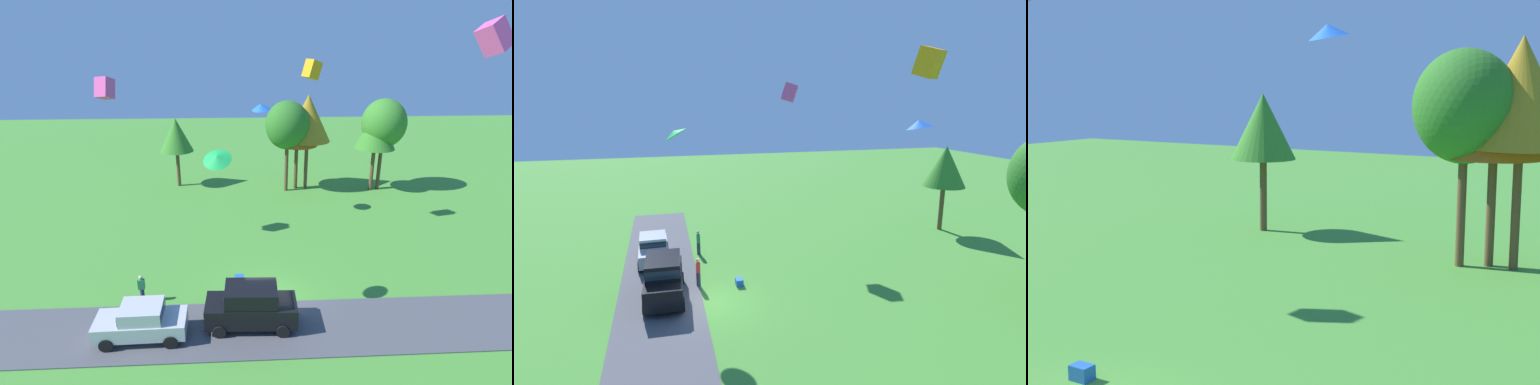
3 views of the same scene
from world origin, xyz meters
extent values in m
plane|color=#478E33|center=(0.00, 0.00, 0.00)|extent=(120.00, 120.00, 0.00)
cube|color=#4C4C51|center=(0.00, -2.40, 0.03)|extent=(36.00, 4.40, 0.06)
cube|color=#B7B7BC|center=(-6.42, -2.75, 0.80)|extent=(4.43, 1.88, 0.80)
cube|color=#B7B7BC|center=(-6.32, -2.75, 1.55)|extent=(2.03, 1.68, 0.70)
cube|color=#19232D|center=(-6.32, -2.75, 1.55)|extent=(2.07, 1.65, 0.38)
cylinder|color=black|center=(-7.90, -3.63, 0.40)|extent=(0.68, 0.25, 0.68)
cylinder|color=black|center=(-7.93, -1.92, 0.40)|extent=(0.68, 0.25, 0.68)
cylinder|color=black|center=(-4.91, -3.58, 0.40)|extent=(0.68, 0.25, 0.68)
cylinder|color=black|center=(-4.94, -1.87, 0.40)|extent=(0.68, 0.25, 0.68)
cube|color=black|center=(-1.01, -2.13, 0.95)|extent=(4.67, 2.08, 1.10)
cube|color=black|center=(-1.01, -2.13, 1.92)|extent=(2.67, 1.86, 0.84)
cube|color=#19232D|center=(-1.01, -2.13, 1.92)|extent=(2.72, 1.83, 0.46)
cylinder|color=black|center=(-2.61, -2.97, 0.40)|extent=(0.69, 0.27, 0.68)
cylinder|color=black|center=(-2.54, -1.17, 0.40)|extent=(0.69, 0.27, 0.68)
cylinder|color=black|center=(0.51, -3.10, 0.40)|extent=(0.69, 0.27, 0.68)
cylinder|color=black|center=(0.58, -1.29, 0.40)|extent=(0.69, 0.27, 0.68)
cylinder|color=#2D334C|center=(-7.01, 0.22, 0.44)|extent=(0.24, 0.24, 0.88)
cube|color=#2D8E47|center=(-7.01, 0.22, 1.18)|extent=(0.36, 0.22, 0.60)
sphere|color=beige|center=(-7.01, 0.22, 1.60)|extent=(0.22, 0.22, 0.22)
cylinder|color=#2D334C|center=(-2.03, -0.25, 0.44)|extent=(0.24, 0.24, 0.88)
cube|color=red|center=(-2.03, -0.25, 1.18)|extent=(0.36, 0.22, 0.60)
sphere|color=beige|center=(-2.03, -0.25, 1.60)|extent=(0.22, 0.22, 0.22)
cylinder|color=brown|center=(-7.45, 20.06, 1.82)|extent=(0.36, 0.36, 3.65)
cone|color=#387F28|center=(-7.45, 20.06, 5.29)|extent=(3.28, 3.28, 3.28)
cube|color=blue|center=(-1.56, 2.03, 0.20)|extent=(0.56, 0.40, 0.40)
cone|color=blue|center=(0.35, 11.78, 9.17)|extent=(2.04, 2.05, 0.71)
cone|color=green|center=(-2.51, -1.15, 8.73)|extent=(1.61, 1.56, 0.92)
cube|color=#EA4C9E|center=(-9.93, 7.66, 11.02)|extent=(1.23, 1.52, 1.55)
cube|color=orange|center=(3.77, 9.57, 12.01)|extent=(1.47, 1.32, 1.44)
camera|label=1|loc=(-1.68, -19.03, 13.66)|focal=28.00mm
camera|label=2|loc=(19.43, -1.85, 10.33)|focal=28.00mm
camera|label=3|loc=(11.48, -10.11, 7.43)|focal=50.00mm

